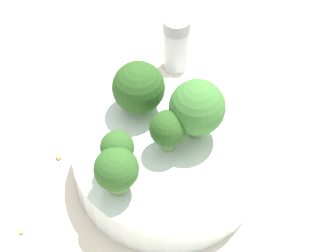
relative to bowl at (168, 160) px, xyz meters
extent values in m
plane|color=beige|center=(0.00, 0.00, -0.02)|extent=(3.00, 3.00, 0.00)
cylinder|color=silver|center=(0.00, 0.00, 0.00)|extent=(0.20, 0.20, 0.04)
cylinder|color=#84AD66|center=(0.00, 0.00, 0.03)|extent=(0.02, 0.02, 0.02)
sphere|color=#28511E|center=(0.00, 0.00, 0.05)|extent=(0.04, 0.04, 0.04)
cylinder|color=#8EB770|center=(0.05, -0.04, 0.03)|extent=(0.03, 0.03, 0.02)
sphere|color=#28511E|center=(0.05, -0.04, 0.05)|extent=(0.06, 0.06, 0.06)
cylinder|color=#84AD66|center=(0.03, 0.04, 0.04)|extent=(0.02, 0.02, 0.03)
sphere|color=#2D5B23|center=(0.03, 0.04, 0.06)|extent=(0.03, 0.03, 0.03)
cylinder|color=#84AD66|center=(-0.02, -0.03, 0.04)|extent=(0.02, 0.02, 0.03)
sphere|color=#3D7533|center=(-0.02, -0.03, 0.06)|extent=(0.06, 0.06, 0.06)
cylinder|color=#84AD66|center=(0.02, 0.06, 0.03)|extent=(0.03, 0.03, 0.02)
sphere|color=#2D5B23|center=(0.02, 0.06, 0.05)|extent=(0.04, 0.04, 0.04)
cylinder|color=#B2B7BC|center=(0.06, -0.15, 0.01)|extent=(0.03, 0.03, 0.06)
cylinder|color=gray|center=(0.06, -0.15, 0.04)|extent=(0.03, 0.03, 0.02)
cube|color=#AD7F4C|center=(0.10, 0.13, -0.02)|extent=(0.01, 0.01, 0.01)
cube|color=olive|center=(0.12, 0.03, -0.02)|extent=(0.01, 0.01, 0.01)
camera|label=1|loc=(-0.14, 0.31, 0.48)|focal=60.00mm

